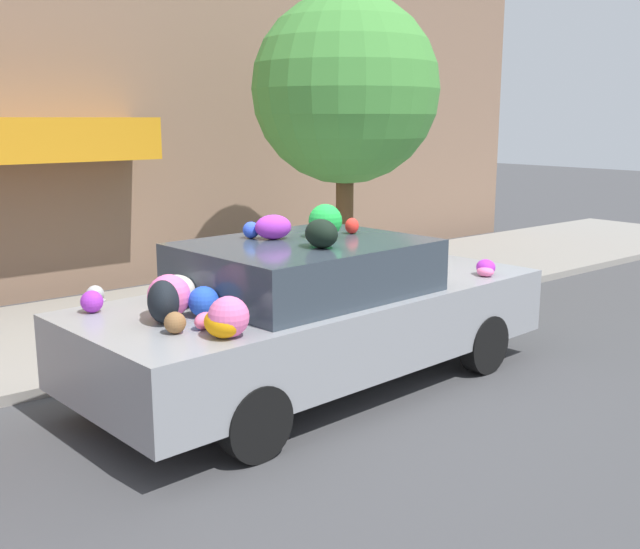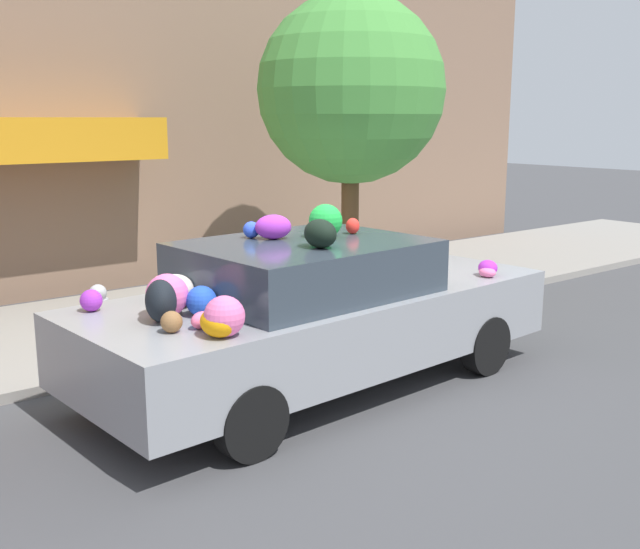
# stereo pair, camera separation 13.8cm
# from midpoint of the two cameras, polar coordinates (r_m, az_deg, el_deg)

# --- Properties ---
(ground_plane) EXTENTS (60.00, 60.00, 0.00)m
(ground_plane) POSITION_cam_midpoint_polar(r_m,az_deg,el_deg) (7.20, -1.51, -7.98)
(ground_plane) COLOR #424244
(sidewalk_curb) EXTENTS (24.00, 3.20, 0.10)m
(sidewalk_curb) POSITION_cam_midpoint_polar(r_m,az_deg,el_deg) (9.37, -11.71, -3.19)
(sidewalk_curb) COLOR gray
(sidewalk_curb) RESTS_ON ground
(building_facade) EXTENTS (18.00, 1.20, 5.33)m
(building_facade) POSITION_cam_midpoint_polar(r_m,az_deg,el_deg) (11.04, -18.21, 12.26)
(building_facade) COLOR #846651
(building_facade) RESTS_ON ground
(street_tree) EXTENTS (2.49, 2.49, 3.95)m
(street_tree) POSITION_cam_midpoint_polar(r_m,az_deg,el_deg) (10.18, 1.55, 13.85)
(street_tree) COLOR brown
(street_tree) RESTS_ON sidewalk_curb
(fire_hydrant) EXTENTS (0.20, 0.20, 0.70)m
(fire_hydrant) POSITION_cam_midpoint_polar(r_m,az_deg,el_deg) (7.89, -17.13, -3.32)
(fire_hydrant) COLOR #B2B2B7
(fire_hydrant) RESTS_ON sidewalk_curb
(art_car) EXTENTS (4.65, 2.08, 1.68)m
(art_car) POSITION_cam_midpoint_polar(r_m,az_deg,el_deg) (6.79, -1.01, -2.77)
(art_car) COLOR gray
(art_car) RESTS_ON ground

